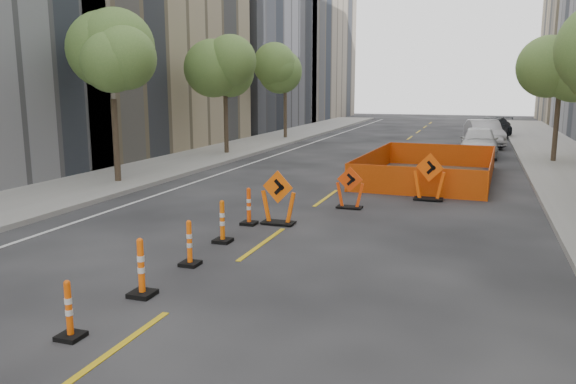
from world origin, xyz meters
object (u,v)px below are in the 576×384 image
(channelizer_4, at_px, (189,243))
(parked_car_near, at_px, (479,141))
(chevron_sign_center, at_px, (350,188))
(chevron_sign_left, at_px, (278,197))
(chevron_sign_right, at_px, (429,177))
(parked_car_mid, at_px, (484,133))
(channelizer_2, at_px, (69,310))
(channelizer_5, at_px, (222,221))
(parked_car_far, at_px, (491,128))
(channelizer_6, at_px, (249,206))
(channelizer_3, at_px, (141,267))

(channelizer_4, height_order, parked_car_near, parked_car_near)
(channelizer_4, bearing_deg, chevron_sign_center, 73.57)
(chevron_sign_left, height_order, chevron_sign_right, chevron_sign_right)
(parked_car_mid, bearing_deg, channelizer_2, -111.68)
(channelizer_2, bearing_deg, chevron_sign_right, 71.40)
(channelizer_2, relative_size, channelizer_4, 0.94)
(chevron_sign_left, bearing_deg, channelizer_5, -99.48)
(chevron_sign_center, bearing_deg, parked_car_far, 77.21)
(channelizer_6, distance_m, parked_car_near, 19.24)
(channelizer_5, bearing_deg, channelizer_4, -86.46)
(channelizer_2, height_order, chevron_sign_left, chevron_sign_left)
(channelizer_5, height_order, parked_car_mid, parked_car_mid)
(parked_car_near, relative_size, parked_car_far, 0.92)
(parked_car_mid, bearing_deg, chevron_sign_center, -111.71)
(channelizer_2, height_order, parked_car_near, parked_car_near)
(chevron_sign_left, bearing_deg, channelizer_4, -90.19)
(channelizer_4, relative_size, chevron_sign_center, 0.75)
(chevron_sign_center, bearing_deg, parked_car_mid, 76.06)
(channelizer_2, distance_m, channelizer_5, 5.62)
(channelizer_2, distance_m, channelizer_3, 1.87)
(channelizer_2, relative_size, channelizer_5, 0.88)
(parked_car_far, bearing_deg, channelizer_2, -84.63)
(channelizer_5, xyz_separation_m, parked_car_mid, (6.10, 25.71, 0.30))
(channelizer_4, distance_m, parked_car_near, 22.78)
(channelizer_6, bearing_deg, chevron_sign_left, 22.41)
(channelizer_3, xyz_separation_m, channelizer_6, (-0.24, 5.61, -0.03))
(parked_car_far, bearing_deg, channelizer_5, -86.56)
(channelizer_2, xyz_separation_m, channelizer_3, (0.04, 1.87, 0.08))
(chevron_sign_center, xyz_separation_m, parked_car_near, (3.75, 15.33, 0.16))
(channelizer_4, relative_size, parked_car_mid, 0.20)
(channelizer_4, xyz_separation_m, parked_car_far, (6.53, 33.32, 0.26))
(channelizer_4, height_order, channelizer_6, channelizer_6)
(channelizer_2, height_order, chevron_sign_right, chevron_sign_right)
(channelizer_3, distance_m, channelizer_5, 3.75)
(parked_car_far, bearing_deg, channelizer_3, -85.08)
(channelizer_5, relative_size, parked_car_near, 0.22)
(chevron_sign_left, distance_m, chevron_sign_right, 6.01)
(chevron_sign_left, bearing_deg, chevron_sign_center, 69.46)
(channelizer_2, distance_m, channelizer_4, 3.74)
(channelizer_4, bearing_deg, channelizer_5, 93.54)
(channelizer_4, height_order, chevron_sign_center, chevron_sign_center)
(channelizer_2, relative_size, parked_car_far, 0.18)
(parked_car_mid, height_order, parked_car_far, parked_car_mid)
(chevron_sign_center, xyz_separation_m, parked_car_mid, (4.00, 20.86, 0.17))
(chevron_sign_left, xyz_separation_m, chevron_sign_center, (1.42, 2.66, -0.09))
(channelizer_3, relative_size, chevron_sign_center, 0.83)
(channelizer_3, bearing_deg, chevron_sign_left, 84.99)
(channelizer_4, bearing_deg, parked_car_far, 78.90)
(chevron_sign_right, bearing_deg, channelizer_2, -88.77)
(channelizer_4, relative_size, channelizer_5, 0.94)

